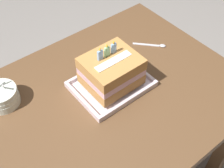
# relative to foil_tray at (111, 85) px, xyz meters

# --- Properties ---
(dining_table) EXTENTS (0.98, 0.78, 0.69)m
(dining_table) POSITION_rel_foil_tray_xyz_m (-0.02, -0.03, -0.11)
(dining_table) COLOR brown
(dining_table) RESTS_ON ground_plane
(foil_tray) EXTENTS (0.28, 0.22, 0.02)m
(foil_tray) POSITION_rel_foil_tray_xyz_m (0.00, 0.00, 0.00)
(foil_tray) COLOR silver
(foil_tray) RESTS_ON dining_table
(birthday_cake) EXTENTS (0.20, 0.17, 0.17)m
(birthday_cake) POSITION_rel_foil_tray_xyz_m (-0.00, 0.00, 0.08)
(birthday_cake) COLOR #C38747
(birthday_cake) RESTS_ON foil_tray
(bowl_stack) EXTENTS (0.12, 0.12, 0.11)m
(bowl_stack) POSITION_rel_foil_tray_xyz_m (-0.36, 0.18, 0.03)
(bowl_stack) COLOR silver
(bowl_stack) RESTS_ON dining_table
(serving_spoon_near_tray) EXTENTS (0.11, 0.12, 0.01)m
(serving_spoon_near_tray) POSITION_rel_foil_tray_xyz_m (0.30, 0.06, -0.00)
(serving_spoon_near_tray) COLOR silver
(serving_spoon_near_tray) RESTS_ON dining_table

